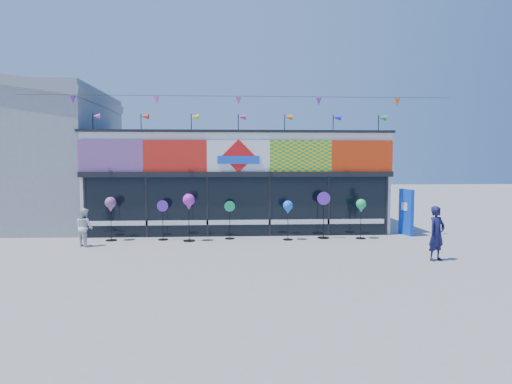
{
  "coord_description": "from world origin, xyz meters",
  "views": [
    {
      "loc": [
        -0.35,
        -14.05,
        2.94
      ],
      "look_at": [
        0.59,
        2.0,
        1.82
      ],
      "focal_mm": 32.0,
      "sensor_mm": 36.0,
      "label": 1
    }
  ],
  "objects": [
    {
      "name": "ground",
      "position": [
        0.0,
        0.0,
        0.0
      ],
      "size": [
        80.0,
        80.0,
        0.0
      ],
      "primitive_type": "plane",
      "color": "gray",
      "rests_on": "ground"
    },
    {
      "name": "spinner_2",
      "position": [
        -1.82,
        2.47,
        1.38
      ],
      "size": [
        0.44,
        0.44,
        1.73
      ],
      "color": "black",
      "rests_on": "ground"
    },
    {
      "name": "spinner_3",
      "position": [
        -0.34,
        2.85,
        0.75
      ],
      "size": [
        0.4,
        0.36,
        1.43
      ],
      "color": "black",
      "rests_on": "ground"
    },
    {
      "name": "spinner_6",
      "position": [
        4.56,
        2.62,
        1.2
      ],
      "size": [
        0.38,
        0.38,
        1.5
      ],
      "color": "black",
      "rests_on": "ground"
    },
    {
      "name": "blue_sign",
      "position": [
        6.59,
        3.38,
        0.91
      ],
      "size": [
        0.28,
        0.91,
        1.8
      ],
      "rotation": [
        0.0,
        0.0,
        0.16
      ],
      "color": "blue",
      "rests_on": "ground"
    },
    {
      "name": "spinner_1",
      "position": [
        -2.81,
        2.77,
        0.78
      ],
      "size": [
        0.41,
        0.37,
        1.47
      ],
      "color": "black",
      "rests_on": "ground"
    },
    {
      "name": "adult_man",
      "position": [
        5.7,
        -1.17,
        0.8
      ],
      "size": [
        0.69,
        0.61,
        1.6
      ],
      "primitive_type": "imported",
      "rotation": [
        0.0,
        0.0,
        0.47
      ],
      "color": "#13143D",
      "rests_on": "ground"
    },
    {
      "name": "spinner_5",
      "position": [
        3.18,
        2.8,
        0.93
      ],
      "size": [
        0.49,
        0.45,
        1.75
      ],
      "color": "black",
      "rests_on": "ground"
    },
    {
      "name": "spinner_0",
      "position": [
        -4.67,
        2.73,
        1.29
      ],
      "size": [
        0.41,
        0.41,
        1.61
      ],
      "color": "black",
      "rests_on": "ground"
    },
    {
      "name": "spinner_4",
      "position": [
        1.79,
        2.51,
        1.17
      ],
      "size": [
        0.37,
        0.37,
        1.46
      ],
      "color": "black",
      "rests_on": "ground"
    },
    {
      "name": "child",
      "position": [
        -5.31,
        1.71,
        0.66
      ],
      "size": [
        0.73,
        0.68,
        1.31
      ],
      "primitive_type": "imported",
      "rotation": [
        0.0,
        0.0,
        2.48
      ],
      "color": "silver",
      "rests_on": "ground"
    },
    {
      "name": "kite_shop",
      "position": [
        0.0,
        5.94,
        2.05
      ],
      "size": [
        16.0,
        5.7,
        5.31
      ],
      "color": "white",
      "rests_on": "ground"
    },
    {
      "name": "neighbour_building",
      "position": [
        -10.0,
        7.0,
        3.2
      ],
      "size": [
        8.18,
        7.2,
        6.87
      ],
      "color": "gray",
      "rests_on": "ground"
    }
  ]
}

